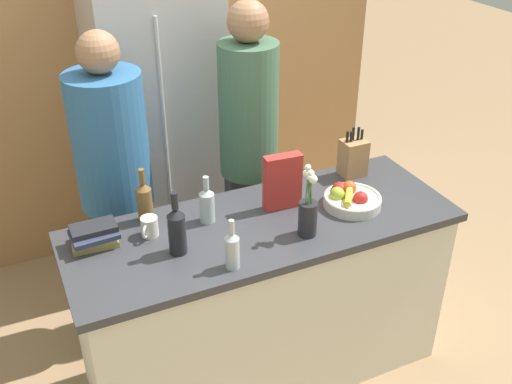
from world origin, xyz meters
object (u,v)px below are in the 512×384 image
at_px(book_stack, 94,236).
at_px(bottle_wine, 207,204).
at_px(fruit_bowl, 351,198).
at_px(bottle_vinegar, 232,249).
at_px(bottle_oil, 177,229).
at_px(coffee_mug, 149,227).
at_px(person_in_blue, 249,145).
at_px(flower_vase, 308,212).
at_px(cereal_box, 282,182).
at_px(refrigerator, 158,114).
at_px(bottle_water, 145,201).
at_px(knife_block, 353,157).
at_px(person_at_sink, 115,179).

relative_size(book_stack, bottle_wine, 0.88).
height_order(fruit_bowl, bottle_vinegar, bottle_vinegar).
height_order(book_stack, bottle_vinegar, bottle_vinegar).
bearing_deg(bottle_wine, bottle_vinegar, -94.65).
distance_m(bottle_oil, bottle_vinegar, 0.26).
bearing_deg(coffee_mug, person_in_blue, 33.96).
bearing_deg(person_in_blue, flower_vase, -85.54).
relative_size(bottle_oil, bottle_vinegar, 1.28).
xyz_separation_m(flower_vase, cereal_box, (0.00, 0.26, 0.02)).
xyz_separation_m(fruit_bowl, coffee_mug, (-0.95, 0.15, 0.01)).
height_order(refrigerator, bottle_water, refrigerator).
relative_size(knife_block, coffee_mug, 2.63).
xyz_separation_m(coffee_mug, person_at_sink, (-0.03, 0.50, -0.01)).
xyz_separation_m(flower_vase, person_at_sink, (-0.68, 0.78, -0.08)).
relative_size(bottle_wine, person_at_sink, 0.14).
relative_size(flower_vase, bottle_oil, 1.21).
bearing_deg(person_at_sink, knife_block, -21.27).
relative_size(knife_block, cereal_box, 0.97).
xyz_separation_m(fruit_bowl, knife_block, (0.17, 0.26, 0.06)).
xyz_separation_m(refrigerator, bottle_vinegar, (-0.13, -1.45, -0.01)).
distance_m(fruit_bowl, knife_block, 0.32).
bearing_deg(person_in_blue, bottle_water, -144.91).
relative_size(refrigerator, bottle_vinegar, 8.88).
bearing_deg(person_in_blue, coffee_mug, -137.72).
xyz_separation_m(flower_vase, person_in_blue, (0.05, 0.75, -0.02)).
bearing_deg(bottle_wine, fruit_bowl, -13.06).
height_order(fruit_bowl, bottle_wine, bottle_wine).
relative_size(refrigerator, knife_block, 7.70).
bearing_deg(coffee_mug, person_at_sink, 93.97).
bearing_deg(bottle_oil, fruit_bowl, 1.12).
bearing_deg(coffee_mug, knife_block, 5.35).
height_order(knife_block, bottle_vinegar, knife_block).
height_order(refrigerator, book_stack, refrigerator).
bearing_deg(bottle_wine, book_stack, 176.75).
bearing_deg(bottle_oil, knife_block, 14.71).
xyz_separation_m(refrigerator, book_stack, (-0.61, -1.05, -0.05)).
distance_m(bottle_vinegar, bottle_wine, 0.37).
height_order(bottle_oil, bottle_vinegar, bottle_oil).
bearing_deg(fruit_bowl, flower_vase, -157.31).
relative_size(fruit_bowl, bottle_wine, 1.19).
bearing_deg(bottle_vinegar, book_stack, 140.56).
xyz_separation_m(bottle_water, person_at_sink, (-0.05, 0.37, -0.07)).
bearing_deg(bottle_vinegar, knife_block, 28.09).
bearing_deg(fruit_bowl, bottle_oil, -178.88).
bearing_deg(bottle_oil, flower_vase, -11.23).
xyz_separation_m(refrigerator, knife_block, (0.75, -0.98, 0.00)).
bearing_deg(coffee_mug, cereal_box, -2.41).
distance_m(refrigerator, knife_block, 1.24).
bearing_deg(bottle_water, fruit_bowl, -16.72).
bearing_deg(bottle_water, bottle_oil, -79.19).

